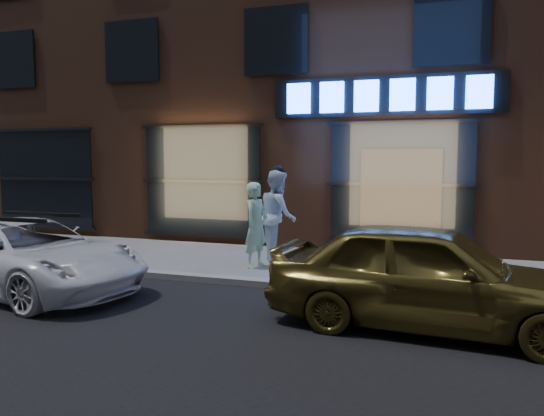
{
  "coord_description": "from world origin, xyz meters",
  "views": [
    {
      "loc": [
        1.08,
        -8.4,
        2.21
      ],
      "look_at": [
        -2.3,
        1.6,
        1.2
      ],
      "focal_mm": 35.0,
      "sensor_mm": 36.0,
      "label": 1
    }
  ],
  "objects_px": {
    "white_suv": "(26,256)",
    "gold_sedan": "(429,275)",
    "man_bowtie": "(256,225)",
    "man_cap": "(278,215)"
  },
  "relations": [
    {
      "from": "gold_sedan",
      "to": "man_cap",
      "type": "bearing_deg",
      "value": 45.29
    },
    {
      "from": "white_suv",
      "to": "gold_sedan",
      "type": "height_order",
      "value": "gold_sedan"
    },
    {
      "from": "man_cap",
      "to": "white_suv",
      "type": "bearing_deg",
      "value": 115.98
    },
    {
      "from": "man_bowtie",
      "to": "gold_sedan",
      "type": "distance_m",
      "value": 4.5
    },
    {
      "from": "white_suv",
      "to": "gold_sedan",
      "type": "xyz_separation_m",
      "value": [
        6.35,
        0.15,
        0.1
      ]
    },
    {
      "from": "man_bowtie",
      "to": "gold_sedan",
      "type": "bearing_deg",
      "value": -114.51
    },
    {
      "from": "man_bowtie",
      "to": "gold_sedan",
      "type": "height_order",
      "value": "man_bowtie"
    },
    {
      "from": "white_suv",
      "to": "gold_sedan",
      "type": "distance_m",
      "value": 6.35
    },
    {
      "from": "man_bowtie",
      "to": "white_suv",
      "type": "bearing_deg",
      "value": 151.98
    },
    {
      "from": "man_cap",
      "to": "gold_sedan",
      "type": "distance_m",
      "value": 5.0
    }
  ]
}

